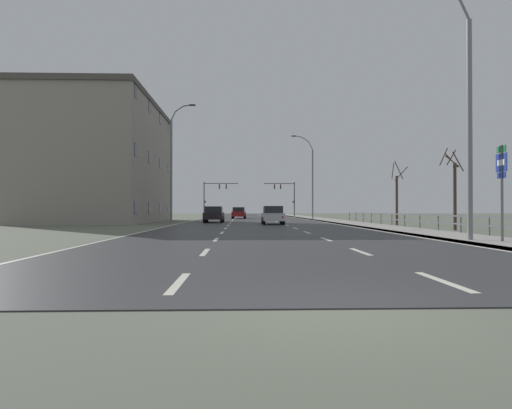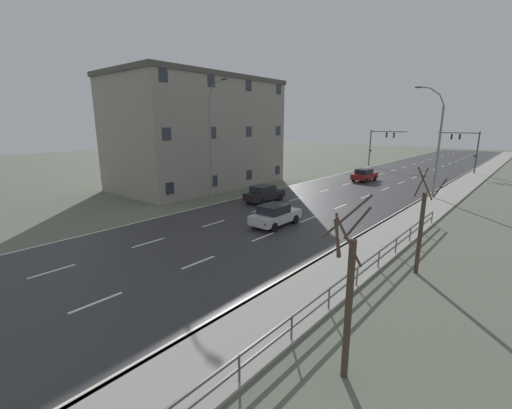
{
  "view_description": "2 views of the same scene",
  "coord_description": "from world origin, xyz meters",
  "px_view_note": "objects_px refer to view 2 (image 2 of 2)",
  "views": [
    {
      "loc": [
        -1.23,
        -5.62,
        1.3
      ],
      "look_at": [
        0.91,
        61.96,
        2.03
      ],
      "focal_mm": 30.64,
      "sensor_mm": 36.0,
      "label": 1
    },
    {
      "loc": [
        15.43,
        12.83,
        7.14
      ],
      "look_at": [
        0.0,
        31.04,
        1.44
      ],
      "focal_mm": 23.87,
      "sensor_mm": 36.0,
      "label": 2
    }
  ],
  "objects_px": {
    "traffic_signal_left": "(379,141)",
    "car_far_left": "(264,193)",
    "street_lamp_left_bank": "(211,145)",
    "traffic_signal_right": "(467,144)",
    "street_lamp_midground": "(437,145)",
    "brick_building": "(199,133)",
    "car_distant": "(275,215)",
    "car_far_right": "(364,175)"
  },
  "relations": [
    {
      "from": "traffic_signal_right",
      "to": "traffic_signal_left",
      "type": "height_order",
      "value": "traffic_signal_left"
    },
    {
      "from": "brick_building",
      "to": "street_lamp_midground",
      "type": "bearing_deg",
      "value": 23.21
    },
    {
      "from": "car_distant",
      "to": "car_far_left",
      "type": "bearing_deg",
      "value": 135.25
    },
    {
      "from": "street_lamp_midground",
      "to": "car_far_left",
      "type": "relative_size",
      "value": 2.56
    },
    {
      "from": "street_lamp_left_bank",
      "to": "traffic_signal_left",
      "type": "relative_size",
      "value": 1.78
    },
    {
      "from": "street_lamp_left_bank",
      "to": "traffic_signal_left",
      "type": "bearing_deg",
      "value": 88.3
    },
    {
      "from": "street_lamp_midground",
      "to": "brick_building",
      "type": "height_order",
      "value": "brick_building"
    },
    {
      "from": "street_lamp_midground",
      "to": "traffic_signal_right",
      "type": "height_order",
      "value": "street_lamp_midground"
    },
    {
      "from": "traffic_signal_left",
      "to": "car_far_right",
      "type": "bearing_deg",
      "value": -74.14
    },
    {
      "from": "traffic_signal_right",
      "to": "car_distant",
      "type": "height_order",
      "value": "traffic_signal_right"
    },
    {
      "from": "street_lamp_midground",
      "to": "traffic_signal_right",
      "type": "bearing_deg",
      "value": 92.26
    },
    {
      "from": "brick_building",
      "to": "traffic_signal_left",
      "type": "bearing_deg",
      "value": 74.07
    },
    {
      "from": "brick_building",
      "to": "car_distant",
      "type": "bearing_deg",
      "value": -23.99
    },
    {
      "from": "traffic_signal_right",
      "to": "car_far_left",
      "type": "relative_size",
      "value": 1.46
    },
    {
      "from": "street_lamp_midground",
      "to": "street_lamp_left_bank",
      "type": "bearing_deg",
      "value": -134.54
    },
    {
      "from": "street_lamp_midground",
      "to": "traffic_signal_left",
      "type": "height_order",
      "value": "street_lamp_midground"
    },
    {
      "from": "car_far_left",
      "to": "brick_building",
      "type": "height_order",
      "value": "brick_building"
    },
    {
      "from": "street_lamp_midground",
      "to": "traffic_signal_left",
      "type": "bearing_deg",
      "value": 122.13
    },
    {
      "from": "car_distant",
      "to": "street_lamp_left_bank",
      "type": "bearing_deg",
      "value": 166.54
    },
    {
      "from": "traffic_signal_right",
      "to": "car_far_left",
      "type": "bearing_deg",
      "value": -107.4
    },
    {
      "from": "car_distant",
      "to": "traffic_signal_right",
      "type": "bearing_deg",
      "value": 82.67
    },
    {
      "from": "street_lamp_midground",
      "to": "car_far_right",
      "type": "relative_size",
      "value": 2.52
    },
    {
      "from": "street_lamp_midground",
      "to": "street_lamp_left_bank",
      "type": "distance_m",
      "value": 21.21
    },
    {
      "from": "car_far_right",
      "to": "car_distant",
      "type": "bearing_deg",
      "value": -79.11
    },
    {
      "from": "car_far_right",
      "to": "street_lamp_left_bank",
      "type": "bearing_deg",
      "value": -102.5
    },
    {
      "from": "car_far_right",
      "to": "car_far_left",
      "type": "height_order",
      "value": "same"
    },
    {
      "from": "brick_building",
      "to": "traffic_signal_right",
      "type": "bearing_deg",
      "value": 55.08
    },
    {
      "from": "car_distant",
      "to": "brick_building",
      "type": "bearing_deg",
      "value": 156.24
    },
    {
      "from": "traffic_signal_left",
      "to": "car_far_right",
      "type": "xyz_separation_m",
      "value": [
        4.69,
        -16.51,
        -3.42
      ]
    },
    {
      "from": "traffic_signal_left",
      "to": "car_far_left",
      "type": "height_order",
      "value": "traffic_signal_left"
    },
    {
      "from": "traffic_signal_right",
      "to": "car_distant",
      "type": "xyz_separation_m",
      "value": [
        -5.18,
        -38.98,
        -3.37
      ]
    },
    {
      "from": "car_far_right",
      "to": "car_far_left",
      "type": "distance_m",
      "value": 17.51
    },
    {
      "from": "street_lamp_left_bank",
      "to": "car_far_left",
      "type": "bearing_deg",
      "value": 42.53
    },
    {
      "from": "car_distant",
      "to": "car_far_left",
      "type": "xyz_separation_m",
      "value": [
        -5.36,
        5.35,
        0.0
      ]
    },
    {
      "from": "traffic_signal_left",
      "to": "car_far_left",
      "type": "relative_size",
      "value": 1.46
    },
    {
      "from": "traffic_signal_left",
      "to": "car_distant",
      "type": "height_order",
      "value": "traffic_signal_left"
    },
    {
      "from": "traffic_signal_left",
      "to": "traffic_signal_right",
      "type": "bearing_deg",
      "value": -1.09
    },
    {
      "from": "traffic_signal_right",
      "to": "traffic_signal_left",
      "type": "distance_m",
      "value": 12.93
    },
    {
      "from": "street_lamp_left_bank",
      "to": "traffic_signal_right",
      "type": "height_order",
      "value": "street_lamp_left_bank"
    },
    {
      "from": "traffic_signal_left",
      "to": "car_far_right",
      "type": "relative_size",
      "value": 1.45
    },
    {
      "from": "street_lamp_midground",
      "to": "car_distant",
      "type": "bearing_deg",
      "value": -109.25
    },
    {
      "from": "car_far_right",
      "to": "car_distant",
      "type": "relative_size",
      "value": 1.02
    }
  ]
}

